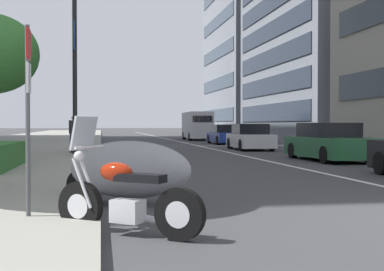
{
  "coord_description": "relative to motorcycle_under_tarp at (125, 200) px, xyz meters",
  "views": [
    {
      "loc": [
        -6.15,
        6.13,
        1.37
      ],
      "look_at": [
        10.31,
        3.31,
        1.02
      ],
      "focal_mm": 49.73,
      "sensor_mm": 36.0,
      "label": 1
    }
  ],
  "objects": [
    {
      "name": "motorcycle_far_end_row",
      "position": [
        2.53,
        -0.17,
        0.15
      ],
      "size": [
        1.65,
        2.32,
        1.09
      ],
      "rotation": [
        0.0,
        0.0,
        1.14
      ],
      "color": "gray",
      "rests_on": "ground"
    },
    {
      "name": "delivery_van_ahead",
      "position": [
        39.35,
        -8.04,
        0.87
      ],
      "size": [
        6.18,
        2.19,
        2.44
      ],
      "rotation": [
        0.0,
        0.0,
        -0.03
      ],
      "color": "silver",
      "rests_on": "ground"
    },
    {
      "name": "office_tower_mid_left",
      "position": [
        58.05,
        -23.5,
        15.28
      ],
      "size": [
        18.51,
        19.13,
        31.43
      ],
      "color": "gray",
      "rests_on": "ground"
    },
    {
      "name": "car_far_down_avenue",
      "position": [
        12.35,
        -8.21,
        0.22
      ],
      "size": [
        4.68,
        1.95,
        1.43
      ],
      "rotation": [
        0.0,
        0.0,
        0.01
      ],
      "color": "#236038",
      "rests_on": "ground"
    },
    {
      "name": "car_approaching_light",
      "position": [
        21.08,
        -7.63,
        0.2
      ],
      "size": [
        4.31,
        1.9,
        1.4
      ],
      "rotation": [
        0.0,
        0.0,
        -0.03
      ],
      "color": "silver",
      "rests_on": "ground"
    },
    {
      "name": "motorcycle_under_tarp",
      "position": [
        0.0,
        0.0,
        0.0
      ],
      "size": [
        1.32,
        1.76,
        1.48
      ],
      "rotation": [
        0.0,
        0.0,
        0.94
      ],
      "color": "black",
      "rests_on": "ground"
    },
    {
      "name": "parking_sign_by_curb",
      "position": [
        0.71,
        1.24,
        1.3
      ],
      "size": [
        0.32,
        0.06,
        2.53
      ],
      "color": "#47494C",
      "rests_on": "sidewalk_right_plaza"
    },
    {
      "name": "car_following_behind",
      "position": [
        29.7,
        -8.29,
        0.19
      ],
      "size": [
        4.62,
        1.89,
        1.36
      ],
      "rotation": [
        0.0,
        0.0,
        -0.01
      ],
      "color": "navy",
      "rests_on": "ground"
    },
    {
      "name": "lane_centre_stripe",
      "position": [
        34.56,
        -5.84,
        -0.43
      ],
      "size": [
        110.0,
        0.16,
        0.01
      ],
      "primitive_type": "cube",
      "color": "silver",
      "rests_on": "ground"
    },
    {
      "name": "street_lamp_with_banners",
      "position": [
        15.08,
        0.92,
        4.47
      ],
      "size": [
        1.26,
        2.64,
        7.82
      ],
      "color": "#232326",
      "rests_on": "sidewalk_right_plaza"
    },
    {
      "name": "sidewalk_right_plaza",
      "position": [
        29.56,
        5.53,
        -0.36
      ],
      "size": [
        160.0,
        10.46,
        0.15
      ],
      "primitive_type": "cube",
      "color": "gray",
      "rests_on": "ground"
    },
    {
      "name": "pedestrian_on_plaza",
      "position": [
        16.93,
        1.44,
        0.53
      ],
      "size": [
        0.48,
        0.44,
        1.62
      ],
      "rotation": [
        0.0,
        0.0,
        4.1
      ],
      "color": "#2D2D33",
      "rests_on": "sidewalk_right_plaza"
    }
  ]
}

